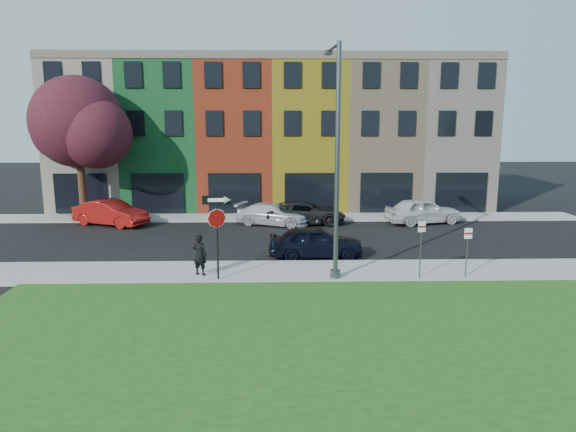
{
  "coord_description": "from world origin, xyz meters",
  "views": [
    {
      "loc": [
        -2.27,
        -17.29,
        6.18
      ],
      "look_at": [
        -1.77,
        4.0,
        2.2
      ],
      "focal_mm": 32.0,
      "sensor_mm": 36.0,
      "label": 1
    }
  ],
  "objects_px": {
    "stop_sign": "(217,220)",
    "street_lamp": "(336,163)",
    "man": "(200,255)",
    "sedan_near": "(316,242)"
  },
  "relations": [
    {
      "from": "stop_sign",
      "to": "man",
      "type": "relative_size",
      "value": 1.99
    },
    {
      "from": "sedan_near",
      "to": "street_lamp",
      "type": "height_order",
      "value": "street_lamp"
    },
    {
      "from": "stop_sign",
      "to": "sedan_near",
      "type": "relative_size",
      "value": 0.75
    },
    {
      "from": "stop_sign",
      "to": "man",
      "type": "bearing_deg",
      "value": 137.93
    },
    {
      "from": "stop_sign",
      "to": "street_lamp",
      "type": "height_order",
      "value": "street_lamp"
    },
    {
      "from": "stop_sign",
      "to": "man",
      "type": "distance_m",
      "value": 1.78
    },
    {
      "from": "sedan_near",
      "to": "street_lamp",
      "type": "xyz_separation_m",
      "value": [
        0.49,
        -3.29,
        3.87
      ]
    },
    {
      "from": "street_lamp",
      "to": "sedan_near",
      "type": "bearing_deg",
      "value": 93.68
    },
    {
      "from": "street_lamp",
      "to": "stop_sign",
      "type": "bearing_deg",
      "value": 178.6
    },
    {
      "from": "stop_sign",
      "to": "street_lamp",
      "type": "relative_size",
      "value": 0.37
    }
  ]
}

